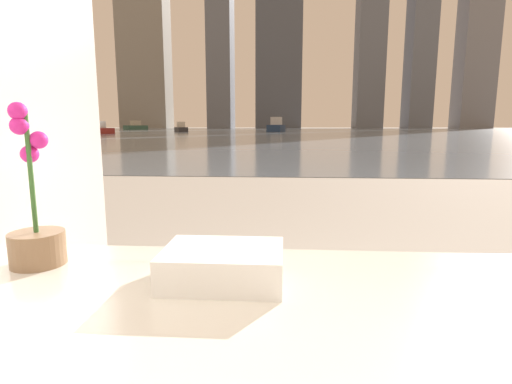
# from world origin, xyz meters

# --- Properties ---
(potted_orchid) EXTENTS (0.14, 0.14, 0.42)m
(potted_orchid) POSITION_xyz_m (-0.62, 0.93, 0.66)
(potted_orchid) COLOR #8C6B4C
(potted_orchid) RESTS_ON bathtub
(towel_stack) EXTENTS (0.27, 0.21, 0.08)m
(towel_stack) POSITION_xyz_m (-0.12, 0.85, 0.60)
(towel_stack) COLOR white
(towel_stack) RESTS_ON bathtub
(harbor_water) EXTENTS (180.00, 110.00, 0.01)m
(harbor_water) POSITION_xyz_m (0.00, 62.00, 0.01)
(harbor_water) COLOR slate
(harbor_water) RESTS_ON ground_plane
(harbor_boat_0) EXTENTS (4.13, 5.00, 1.83)m
(harbor_boat_0) POSITION_xyz_m (-30.23, 80.59, 0.66)
(harbor_boat_0) COLOR #335647
(harbor_boat_0) RESTS_ON harbor_water
(harbor_boat_1) EXTENTS (2.20, 3.69, 1.31)m
(harbor_boat_1) POSITION_xyz_m (-19.05, 40.25, 0.47)
(harbor_boat_1) COLOR maroon
(harbor_boat_1) RESTS_ON harbor_water
(harbor_boat_3) EXTENTS (2.64, 3.82, 1.36)m
(harbor_boat_3) POSITION_xyz_m (-13.86, 53.57, 0.49)
(harbor_boat_3) COLOR #2D2D33
(harbor_boat_3) RESTS_ON harbor_water
(harbor_boat_4) EXTENTS (2.59, 5.62, 2.03)m
(harbor_boat_4) POSITION_xyz_m (-1.06, 56.98, 0.72)
(harbor_boat_4) COLOR navy
(harbor_boat_4) RESTS_ON harbor_water
(skyline_tower_0) EXTENTS (13.80, 8.58, 59.53)m
(skyline_tower_0) POSITION_xyz_m (-40.60, 118.00, 29.76)
(skyline_tower_0) COLOR gray
(skyline_tower_0) RESTS_ON ground_plane
(skyline_tower_1) EXTENTS (6.72, 11.02, 57.19)m
(skyline_tower_1) POSITION_xyz_m (-18.31, 118.00, 28.59)
(skyline_tower_1) COLOR slate
(skyline_tower_1) RESTS_ON ground_plane
(skyline_tower_2) EXTENTS (12.91, 7.22, 42.33)m
(skyline_tower_2) POSITION_xyz_m (-1.64, 118.00, 21.17)
(skyline_tower_2) COLOR #4C515B
(skyline_tower_2) RESTS_ON ground_plane
(skyline_tower_3) EXTENTS (7.36, 8.62, 40.38)m
(skyline_tower_3) POSITION_xyz_m (23.67, 118.00, 20.19)
(skyline_tower_3) COLOR slate
(skyline_tower_3) RESTS_ON ground_plane
(skyline_tower_5) EXTENTS (8.96, 7.92, 62.83)m
(skyline_tower_5) POSITION_xyz_m (52.45, 118.00, 31.42)
(skyline_tower_5) COLOR slate
(skyline_tower_5) RESTS_ON ground_plane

